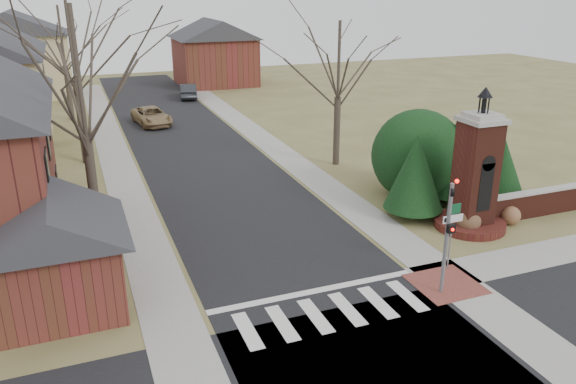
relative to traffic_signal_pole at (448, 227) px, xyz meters
name	(u,v)px	position (x,y,z in m)	size (l,w,h in m)	color
ground	(342,325)	(-4.30, -0.57, -2.59)	(120.00, 120.00, 0.00)	brown
main_street	(196,151)	(-4.30, 21.43, -2.58)	(8.00, 70.00, 0.01)	black
cross_street	(389,381)	(-4.30, -3.57, -2.58)	(120.00, 8.00, 0.01)	black
crosswalk_zone	(332,312)	(-4.30, 0.23, -2.58)	(8.00, 2.20, 0.02)	silver
stop_bar	(314,291)	(-4.30, 1.73, -2.58)	(8.00, 0.35, 0.02)	silver
sidewalk_right_main	(269,144)	(0.90, 21.43, -2.58)	(2.00, 60.00, 0.02)	gray
sidewalk_left	(116,159)	(-9.50, 21.43, -2.58)	(2.00, 60.00, 0.02)	gray
curb_apron	(446,284)	(0.50, 0.43, -2.57)	(2.40, 2.40, 0.02)	brown
traffic_signal_pole	(448,227)	(0.00, 0.00, 0.00)	(0.28, 0.41, 4.50)	slate
sign_post	(452,224)	(1.29, 1.41, -0.64)	(0.90, 0.07, 2.75)	slate
brick_gate_monument	(475,183)	(4.70, 4.42, -0.42)	(3.20, 3.20, 6.47)	#532218
brick_garden_wall	(547,201)	(9.20, 4.43, -1.93)	(7.50, 0.50, 1.30)	#532218
garage_left	(55,249)	(-12.82, 3.92, -0.35)	(4.80, 4.80, 4.29)	maroon
house_distant_left	(14,53)	(-16.31, 47.42, 1.66)	(10.80, 8.80, 8.53)	tan
house_distant_right	(214,51)	(3.69, 47.42, 1.06)	(8.80, 8.80, 7.30)	maroon
evergreen_near	(415,172)	(2.90, 6.43, -0.29)	(2.80, 2.80, 4.10)	#473D33
evergreen_mid	(458,152)	(6.20, 7.63, 0.01)	(3.40, 3.40, 4.70)	#473D33
evergreen_far	(502,166)	(8.20, 6.63, -0.69)	(2.40, 2.40, 3.30)	#473D33
evergreen_mass	(418,152)	(4.70, 8.93, -0.19)	(4.80, 4.80, 4.80)	black
bare_tree_0	(77,64)	(-11.30, 8.43, 5.11)	(8.05, 8.05, 11.15)	#473D33
bare_tree_1	(69,30)	(-11.30, 21.43, 5.44)	(8.40, 8.40, 11.64)	#473D33
bare_tree_2	(61,32)	(-11.80, 34.43, 4.44)	(7.35, 7.35, 10.19)	#473D33
bare_tree_3	(339,54)	(3.20, 15.43, 4.10)	(7.00, 7.00, 9.70)	#473D33
pickup_truck	(152,116)	(-5.90, 30.22, -1.90)	(2.28, 4.95, 1.37)	#987B53
distant_car	(188,91)	(-0.90, 40.16, -1.87)	(1.53, 4.38, 1.44)	#2C2E32
dry_shrub_left	(469,221)	(4.30, 4.03, -2.05)	(1.07, 1.07, 1.07)	brown
dry_shrub_right	(511,216)	(6.70, 4.03, -2.15)	(0.88, 0.88, 0.88)	brown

